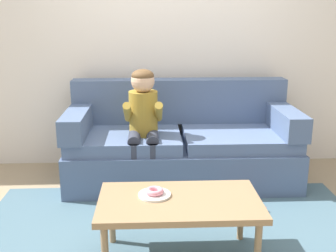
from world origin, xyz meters
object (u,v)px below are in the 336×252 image
object	(u,v)px
donut	(154,191)
toy_controller	(252,210)
coffee_table	(179,206)
person_child	(143,118)
couch	(181,146)

from	to	relation	value
donut	toy_controller	world-z (taller)	donut
coffee_table	donut	xyz separation A→B (m)	(-0.16, 0.06, 0.08)
coffee_table	person_child	world-z (taller)	person_child
couch	coffee_table	xyz separation A→B (m)	(-0.12, -1.38, 0.05)
person_child	toy_controller	distance (m)	1.22
coffee_table	couch	bearing A→B (deg)	85.12
couch	toy_controller	size ratio (longest dim) A/B	9.43
person_child	donut	size ratio (longest dim) A/B	9.18
person_child	coffee_table	bearing A→B (deg)	-78.39
donut	couch	bearing A→B (deg)	78.24
coffee_table	toy_controller	size ratio (longest dim) A/B	4.55
couch	toy_controller	distance (m)	0.97
coffee_table	donut	distance (m)	0.18
person_child	toy_controller	bearing A→B (deg)	-31.58
toy_controller	couch	bearing A→B (deg)	102.44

